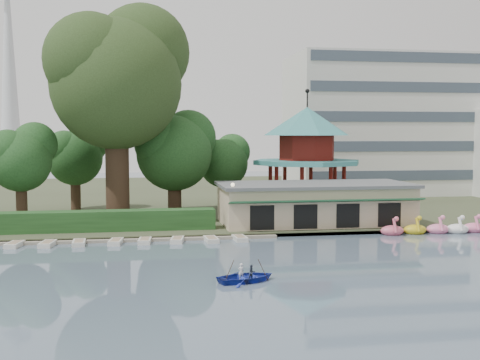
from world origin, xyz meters
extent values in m
plane|color=slate|center=(0.00, 0.00, 0.00)|extent=(220.00, 220.00, 0.00)
cube|color=#424930|center=(0.00, 52.00, 0.20)|extent=(220.00, 70.00, 0.40)
cube|color=gray|center=(0.00, 17.30, 0.15)|extent=(220.00, 0.60, 0.30)
cube|color=gray|center=(-12.00, 17.20, 0.12)|extent=(34.00, 1.60, 0.24)
cube|color=#C8B092|center=(10.00, 22.00, 2.20)|extent=(18.00, 8.00, 3.60)
cube|color=#595B5E|center=(10.00, 22.00, 4.15)|extent=(18.60, 8.60, 0.30)
cube|color=#194C2D|center=(10.00, 17.70, 3.00)|extent=(18.00, 1.59, 0.45)
cylinder|color=#C8B092|center=(12.00, 32.00, 1.00)|extent=(10.40, 10.40, 1.20)
cylinder|color=teal|center=(12.00, 32.00, 5.85)|extent=(12.40, 12.40, 0.50)
cylinder|color=maroon|center=(12.00, 32.00, 7.50)|extent=(6.40, 6.40, 2.80)
cone|color=teal|center=(12.00, 32.00, 10.50)|extent=(10.00, 10.00, 3.20)
cylinder|color=black|center=(12.00, 32.00, 13.00)|extent=(0.16, 0.16, 1.80)
cube|color=silver|center=(30.00, 50.00, 10.40)|extent=(30.00, 14.00, 20.00)
cone|color=silver|center=(-42.00, 140.00, 30.00)|extent=(6.00, 6.00, 60.00)
cube|color=#244E21|center=(-15.00, 20.50, 1.30)|extent=(30.00, 2.00, 1.80)
cylinder|color=black|center=(1.50, 19.00, 2.40)|extent=(0.12, 0.12, 4.00)
sphere|color=beige|center=(1.50, 19.00, 4.50)|extent=(0.36, 0.36, 0.36)
cylinder|color=#3A281C|center=(-9.00, 28.00, 5.91)|extent=(2.37, 2.37, 11.02)
sphere|color=#2E441E|center=(-9.00, 28.00, 14.06)|extent=(13.19, 13.19, 13.19)
sphere|color=#2E441E|center=(-6.36, 29.98, 17.58)|extent=(9.90, 9.90, 9.90)
sphere|color=#2E441E|center=(-11.31, 26.68, 16.26)|extent=(9.24, 9.24, 9.24)
cylinder|color=#3A281C|center=(-18.00, 26.00, 2.84)|extent=(1.06, 1.06, 4.89)
sphere|color=#244E21|center=(-18.00, 26.00, 6.46)|extent=(5.88, 5.88, 5.88)
sphere|color=#244E21|center=(-16.82, 26.88, 8.02)|extent=(4.41, 4.41, 4.41)
sphere|color=#244E21|center=(-19.03, 25.41, 7.44)|extent=(4.12, 4.12, 4.12)
cylinder|color=#3A281C|center=(-3.00, 32.00, 3.05)|extent=(1.49, 1.49, 5.29)
sphere|color=#244E21|center=(-3.00, 32.00, 6.96)|extent=(8.27, 8.27, 8.27)
sphere|color=#244E21|center=(-1.35, 33.24, 8.66)|extent=(6.20, 6.20, 6.20)
sphere|color=#244E21|center=(-4.45, 31.17, 8.02)|extent=(5.79, 5.79, 5.79)
cylinder|color=#3A281C|center=(3.00, 36.00, 2.50)|extent=(1.03, 1.03, 4.19)
sphere|color=#244E21|center=(3.00, 36.00, 5.60)|extent=(5.75, 5.75, 5.75)
sphere|color=#244E21|center=(4.15, 36.86, 6.94)|extent=(4.31, 4.31, 4.31)
sphere|color=#244E21|center=(1.99, 35.43, 6.44)|extent=(4.02, 4.02, 4.02)
cylinder|color=#3A281C|center=(-14.00, 36.00, 2.80)|extent=(1.12, 1.12, 4.79)
sphere|color=#244E21|center=(-14.00, 36.00, 6.34)|extent=(6.20, 6.20, 6.20)
sphere|color=#244E21|center=(-12.76, 36.93, 7.87)|extent=(4.65, 4.65, 4.65)
sphere|color=#244E21|center=(-15.08, 35.38, 7.30)|extent=(4.34, 4.34, 4.34)
ellipsoid|color=#D95E76|center=(15.67, 16.53, 0.35)|extent=(2.16, 1.44, 0.99)
cylinder|color=#D95E76|center=(15.67, 15.98, 0.90)|extent=(0.26, 0.79, 1.29)
sphere|color=#D95E76|center=(15.67, 15.68, 1.55)|extent=(0.44, 0.44, 0.44)
ellipsoid|color=gold|center=(17.92, 16.70, 0.35)|extent=(2.16, 1.44, 0.99)
cylinder|color=gold|center=(17.92, 16.15, 0.90)|extent=(0.26, 0.79, 1.29)
sphere|color=gold|center=(17.92, 15.85, 1.55)|extent=(0.44, 0.44, 0.44)
ellipsoid|color=pink|center=(20.16, 16.70, 0.35)|extent=(2.16, 1.44, 0.99)
cylinder|color=pink|center=(20.16, 16.15, 0.90)|extent=(0.26, 0.79, 1.29)
sphere|color=pink|center=(20.16, 15.85, 1.55)|extent=(0.44, 0.44, 0.44)
ellipsoid|color=white|center=(21.90, 16.41, 0.35)|extent=(2.16, 1.44, 0.99)
cylinder|color=white|center=(21.90, 15.86, 0.90)|extent=(0.26, 0.79, 1.29)
sphere|color=white|center=(21.90, 15.56, 1.55)|extent=(0.44, 0.44, 0.44)
ellipsoid|color=pink|center=(23.75, 16.75, 0.35)|extent=(2.16, 1.44, 0.99)
cylinder|color=pink|center=(23.75, 16.20, 0.90)|extent=(0.26, 0.79, 1.29)
sphere|color=pink|center=(23.75, 15.90, 1.55)|extent=(0.44, 0.44, 0.44)
cube|color=silver|center=(-16.73, 15.98, 0.18)|extent=(1.35, 2.43, 0.36)
cube|color=silver|center=(-14.16, 15.81, 0.18)|extent=(1.27, 2.40, 0.36)
cube|color=silver|center=(-11.69, 15.86, 0.18)|extent=(1.10, 2.34, 0.36)
cube|color=silver|center=(-8.74, 15.89, 0.18)|extent=(1.28, 2.41, 0.36)
cube|color=silver|center=(-6.37, 15.98, 0.18)|extent=(1.21, 2.38, 0.36)
cube|color=silver|center=(-3.67, 15.96, 0.18)|extent=(1.35, 2.43, 0.36)
cube|color=silver|center=(-0.84, 15.71, 0.18)|extent=(1.14, 2.36, 0.36)
cube|color=silver|center=(1.63, 15.92, 0.18)|extent=(1.14, 2.36, 0.36)
imported|color=#1E2E9E|center=(-0.29, 1.65, 0.53)|extent=(5.86, 4.86, 1.05)
imported|color=white|center=(-0.59, 1.85, 0.60)|extent=(0.42, 0.33, 1.00)
imported|color=#31394B|center=(0.01, 1.45, 0.58)|extent=(0.55, 0.48, 0.97)
cylinder|color=#3A281C|center=(-1.49, 1.65, 0.35)|extent=(0.94, 0.29, 2.01)
cylinder|color=#3A281C|center=(0.91, 1.65, 0.35)|extent=(0.94, 0.29, 2.01)
camera|label=1|loc=(-6.57, -34.13, 9.03)|focal=45.00mm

